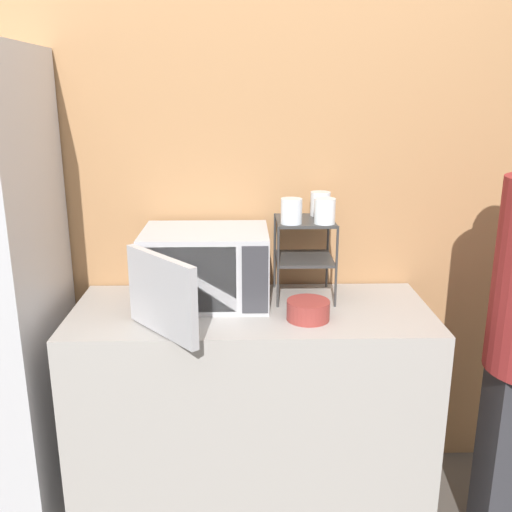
# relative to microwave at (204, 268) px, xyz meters

# --- Properties ---
(wall_back) EXTENTS (8.00, 0.06, 2.60)m
(wall_back) POSITION_rel_microwave_xyz_m (0.19, 0.26, 0.25)
(wall_back) COLOR #9E7047
(wall_back) RESTS_ON ground_plane
(counter) EXTENTS (1.42, 0.59, 0.90)m
(counter) POSITION_rel_microwave_xyz_m (0.19, -0.07, -0.60)
(counter) COLOR #9E9993
(counter) RESTS_ON ground_plane
(microwave) EXTENTS (0.52, 0.68, 0.30)m
(microwave) POSITION_rel_microwave_xyz_m (0.00, 0.00, 0.00)
(microwave) COLOR #ADADB2
(microwave) RESTS_ON counter
(dish_rack) EXTENTS (0.24, 0.25, 0.33)m
(dish_rack) POSITION_rel_microwave_xyz_m (0.41, 0.07, 0.09)
(dish_rack) COLOR #333333
(dish_rack) RESTS_ON counter
(glass_front_left) EXTENTS (0.08, 0.08, 0.10)m
(glass_front_left) POSITION_rel_microwave_xyz_m (0.35, -0.01, 0.23)
(glass_front_left) COLOR silver
(glass_front_left) RESTS_ON dish_rack
(glass_back_right) EXTENTS (0.08, 0.08, 0.10)m
(glass_back_right) POSITION_rel_microwave_xyz_m (0.48, 0.14, 0.23)
(glass_back_right) COLOR silver
(glass_back_right) RESTS_ON dish_rack
(glass_front_right) EXTENTS (0.08, 0.08, 0.10)m
(glass_front_right) POSITION_rel_microwave_xyz_m (0.48, -0.01, 0.23)
(glass_front_right) COLOR silver
(glass_front_right) RESTS_ON dish_rack
(bowl) EXTENTS (0.16, 0.16, 0.07)m
(bowl) POSITION_rel_microwave_xyz_m (0.40, -0.19, -0.11)
(bowl) COLOR maroon
(bowl) RESTS_ON counter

